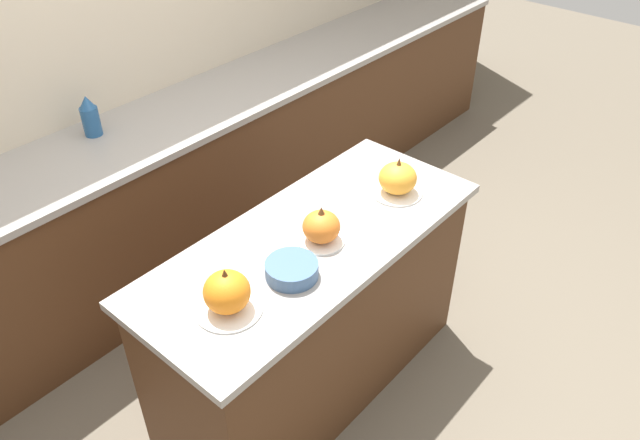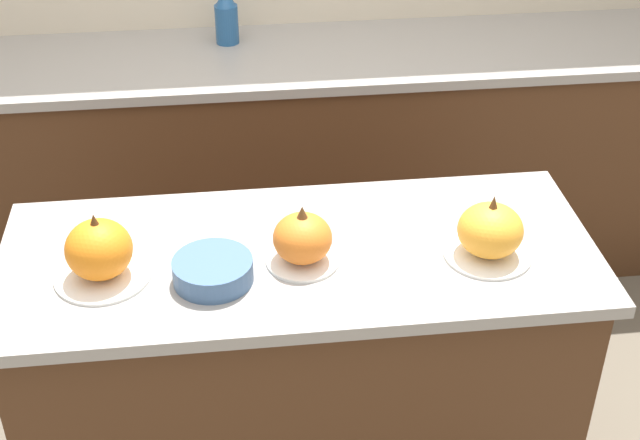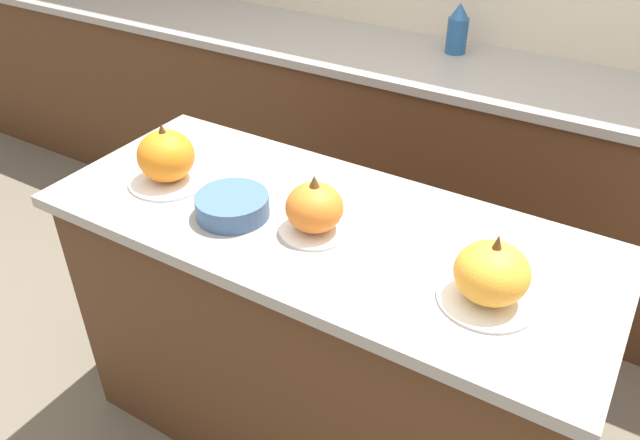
# 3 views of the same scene
# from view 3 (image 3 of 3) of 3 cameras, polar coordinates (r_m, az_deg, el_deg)

# --- Properties ---
(ground_plane) EXTENTS (12.00, 12.00, 0.00)m
(ground_plane) POSITION_cam_3_polar(r_m,az_deg,el_deg) (2.27, 0.12, -18.81)
(ground_plane) COLOR #665B4C
(kitchen_island) EXTENTS (1.53, 0.64, 0.88)m
(kitchen_island) POSITION_cam_3_polar(r_m,az_deg,el_deg) (1.93, 0.13, -10.91)
(kitchen_island) COLOR #4C2D19
(kitchen_island) RESTS_ON ground_plane
(back_counter) EXTENTS (6.00, 0.60, 0.92)m
(back_counter) POSITION_cam_3_polar(r_m,az_deg,el_deg) (2.79, 12.72, 4.44)
(back_counter) COLOR #4C2D19
(back_counter) RESTS_ON ground_plane
(pumpkin_cake_left) EXTENTS (0.24, 0.24, 0.18)m
(pumpkin_cake_left) POSITION_cam_3_polar(r_m,az_deg,el_deg) (1.84, -13.87, 5.50)
(pumpkin_cake_left) COLOR white
(pumpkin_cake_left) RESTS_ON kitchen_island
(pumpkin_cake_center) EXTENTS (0.19, 0.19, 0.16)m
(pumpkin_cake_center) POSITION_cam_3_polar(r_m,az_deg,el_deg) (1.58, -0.51, 0.99)
(pumpkin_cake_center) COLOR white
(pumpkin_cake_center) RESTS_ON kitchen_island
(pumpkin_cake_right) EXTENTS (0.23, 0.23, 0.18)m
(pumpkin_cake_right) POSITION_cam_3_polar(r_m,az_deg,el_deg) (1.41, 15.39, -4.90)
(pumpkin_cake_right) COLOR white
(pumpkin_cake_right) RESTS_ON kitchen_island
(bottle_tall) EXTENTS (0.09, 0.09, 0.20)m
(bottle_tall) POSITION_cam_3_polar(r_m,az_deg,el_deg) (2.73, 12.48, 16.67)
(bottle_tall) COLOR #235184
(bottle_tall) RESTS_ON back_counter
(mixing_bowl) EXTENTS (0.20, 0.20, 0.06)m
(mixing_bowl) POSITION_cam_3_polar(r_m,az_deg,el_deg) (1.68, -8.02, 1.31)
(mixing_bowl) COLOR #3D5B84
(mixing_bowl) RESTS_ON kitchen_island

